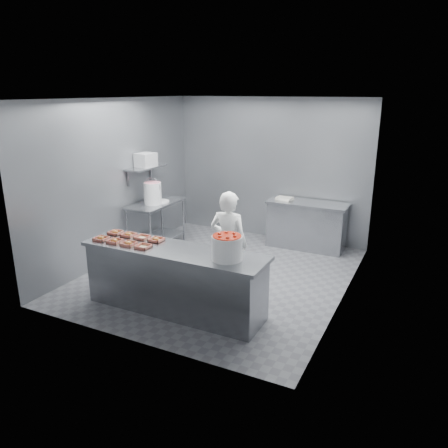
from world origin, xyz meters
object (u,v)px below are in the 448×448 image
at_px(tray_3, 143,246).
at_px(tray_5, 129,235).
at_px(tray_0, 101,238).
at_px(tray_2, 129,243).
at_px(tray_1, 115,241).
at_px(appliance, 146,160).
at_px(tray_4, 115,232).
at_px(strawberry_tub, 227,247).
at_px(back_counter, 306,225).
at_px(glaze_bucket, 153,193).
at_px(prep_table, 156,218).
at_px(tray_7, 156,240).
at_px(worker, 229,244).
at_px(service_counter, 175,279).
at_px(tray_6, 142,237).

height_order(tray_3, tray_5, tray_5).
height_order(tray_0, tray_2, same).
distance_m(tray_1, appliance, 2.43).
height_order(tray_4, tray_5, same).
relative_size(tray_1, strawberry_tub, 0.49).
bearing_deg(tray_2, appliance, 119.73).
xyz_separation_m(back_counter, glaze_bucket, (-2.53, -1.40, 0.66)).
bearing_deg(tray_1, prep_table, 110.55).
distance_m(tray_1, tray_7, 0.57).
xyz_separation_m(tray_3, worker, (0.81, 0.94, -0.14)).
height_order(tray_2, tray_7, same).
distance_m(strawberry_tub, appliance, 3.35).
relative_size(tray_0, tray_1, 1.00).
bearing_deg(tray_5, tray_2, -51.56).
distance_m(tray_5, glaze_bucket, 1.87).
bearing_deg(tray_3, tray_5, 147.96).
distance_m(prep_table, tray_3, 2.48).
relative_size(service_counter, tray_3, 13.88).
distance_m(prep_table, tray_6, 2.10).
xyz_separation_m(service_counter, tray_0, (-1.10, -0.15, 0.47)).
distance_m(tray_3, tray_6, 0.39).
bearing_deg(strawberry_tub, glaze_bucket, 142.37).
bearing_deg(tray_6, appliance, 123.79).
xyz_separation_m(prep_table, glaze_bucket, (0.02, -0.10, 0.52)).
bearing_deg(glaze_bucket, tray_7, -53.68).
xyz_separation_m(tray_1, tray_4, (-0.24, 0.30, 0.00)).
relative_size(tray_4, glaze_bucket, 0.38).
distance_m(tray_1, tray_6, 0.39).
distance_m(back_counter, worker, 2.52).
distance_m(back_counter, tray_0, 3.97).
bearing_deg(service_counter, tray_5, 170.05).
bearing_deg(tray_4, tray_5, 0.00).
xyz_separation_m(tray_3, glaze_bucket, (-1.25, 2.00, 0.19)).
relative_size(tray_4, worker, 0.12).
relative_size(tray_7, glaze_bucket, 0.38).
bearing_deg(appliance, tray_7, -43.39).
xyz_separation_m(tray_0, glaze_bucket, (-0.53, 2.00, 0.19)).
xyz_separation_m(service_counter, tray_2, (-0.62, -0.15, 0.47)).
bearing_deg(strawberry_tub, tray_3, -174.16).
bearing_deg(appliance, tray_2, -52.36).
relative_size(prep_table, tray_1, 6.40).
relative_size(tray_2, worker, 0.12).
height_order(prep_table, tray_4, tray_4).
xyz_separation_m(prep_table, tray_7, (1.27, -1.80, 0.33)).
distance_m(tray_1, tray_2, 0.24).
height_order(tray_1, worker, worker).
height_order(back_counter, worker, worker).
height_order(tray_7, appliance, appliance).
height_order(strawberry_tub, appliance, appliance).
bearing_deg(glaze_bucket, tray_5, -65.66).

